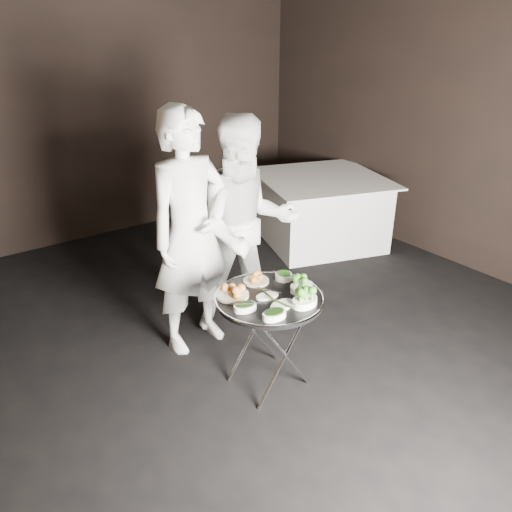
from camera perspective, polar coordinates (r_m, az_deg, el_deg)
floor at (r=3.66m, az=0.14°, el=-15.54°), size 6.00×7.00×0.05m
wall_back at (r=6.05m, az=-21.06°, el=15.29°), size 6.00×0.05×3.00m
tray_stand at (r=3.49m, az=1.49°, el=-9.26°), size 0.47×0.40×0.69m
serving_tray at (r=3.33m, az=1.55°, el=-4.83°), size 0.74×0.74×0.04m
potato_plate_a at (r=3.32m, az=-2.73°, el=-4.06°), size 0.22×0.22×0.08m
potato_plate_b at (r=3.50m, az=0.01°, el=-2.57°), size 0.18×0.18×0.07m
greens_bowl at (r=3.54m, az=3.18°, el=-2.21°), size 0.12×0.12×0.07m
asparagus_plate_a at (r=3.31m, az=1.30°, el=-4.50°), size 0.17×0.11×0.03m
asparagus_plate_b at (r=3.21m, az=2.95°, el=-5.55°), size 0.21×0.14×0.04m
spinach_bowl_a at (r=3.16m, az=-1.25°, el=-5.78°), size 0.17×0.13×0.06m
spinach_bowl_b at (r=3.08m, az=2.11°, el=-6.62°), size 0.17×0.12×0.07m
broccoli_bowl_a at (r=3.40m, az=5.24°, el=-3.47°), size 0.19×0.15×0.07m
broccoli_bowl_b at (r=3.23m, az=5.60°, el=-5.04°), size 0.20×0.16×0.08m
serving_utensils at (r=3.36m, az=1.06°, el=-3.45°), size 0.57×0.43×0.01m
waiter_left at (r=3.73m, az=-7.42°, el=2.51°), size 0.73×0.52×1.88m
waiter_right at (r=3.98m, az=-1.09°, el=3.33°), size 1.03×0.92×1.77m
dining_table at (r=5.88m, az=7.31°, el=5.29°), size 1.37×1.37×0.78m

